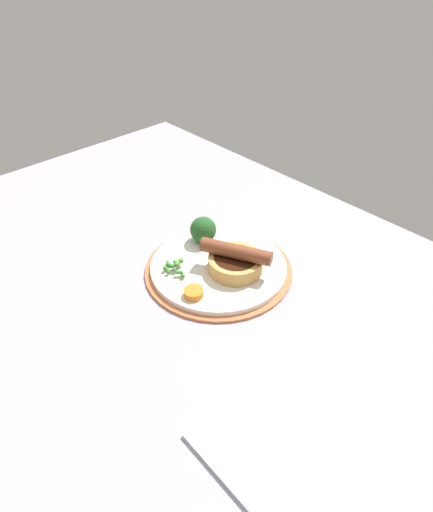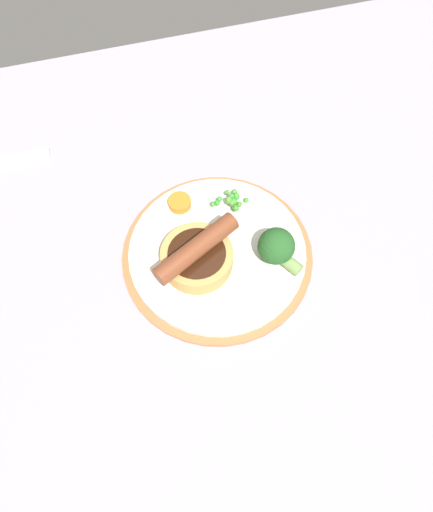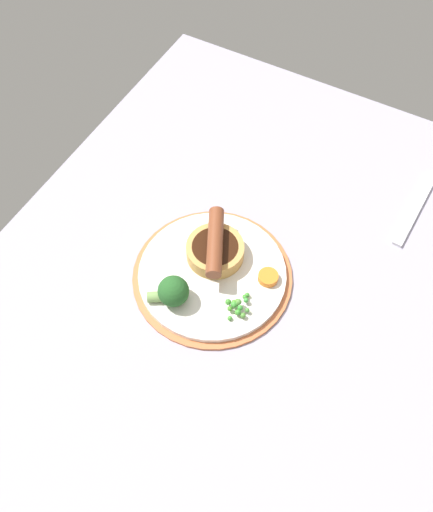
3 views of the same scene
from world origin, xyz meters
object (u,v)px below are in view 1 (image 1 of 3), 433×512
object	(u,v)px
dinner_plate	(218,268)
carrot_slice_0	(194,293)
pea_pile	(174,266)
fork	(239,490)
broccoli_floret_near	(203,230)
sausage_pudding	(236,260)

from	to	relation	value
dinner_plate	carrot_slice_0	world-z (taller)	carrot_slice_0
pea_pile	fork	bearing A→B (deg)	151.77
pea_pile	fork	world-z (taller)	pea_pile
carrot_slice_0	broccoli_floret_near	bearing A→B (deg)	-47.78
pea_pile	carrot_slice_0	xyz separation A→B (cm)	(-6.83, 1.66, -0.40)
sausage_pudding	carrot_slice_0	size ratio (longest dim) A/B	3.77
pea_pile	broccoli_floret_near	distance (cm)	9.98
broccoli_floret_near	carrot_slice_0	size ratio (longest dim) A/B	1.99
sausage_pudding	broccoli_floret_near	distance (cm)	10.09
pea_pile	fork	size ratio (longest dim) A/B	0.30
broccoli_floret_near	pea_pile	bearing A→B (deg)	-12.56
carrot_slice_0	fork	distance (cm)	30.03
sausage_pudding	dinner_plate	bearing A→B (deg)	174.15
sausage_pudding	fork	bearing A→B (deg)	-70.73
dinner_plate	pea_pile	size ratio (longest dim) A/B	4.68
sausage_pudding	fork	xyz separation A→B (cm)	(-25.62, 24.98, -3.03)
pea_pile	carrot_slice_0	bearing A→B (deg)	166.31
sausage_pudding	fork	world-z (taller)	sausage_pudding
sausage_pudding	pea_pile	bearing A→B (deg)	-158.07
dinner_plate	sausage_pudding	distance (cm)	4.20
carrot_slice_0	sausage_pudding	bearing A→B (deg)	-89.51
dinner_plate	fork	distance (cm)	37.23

